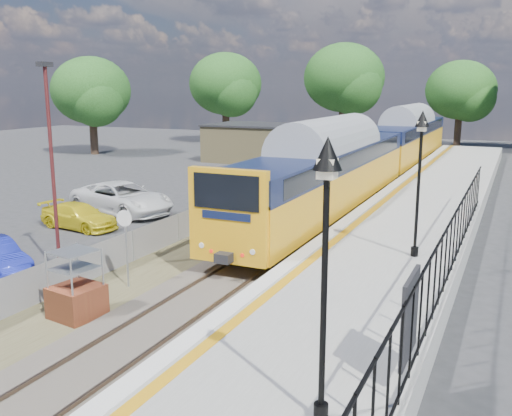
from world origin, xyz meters
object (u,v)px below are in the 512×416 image
Objects in this scene: speed_sign at (126,237)px; car_white at (122,198)px; victorian_lamp_north at (421,150)px; car_yellow at (79,216)px; brick_plinth at (76,286)px; victorian_lamp_south at (326,216)px; train at (378,149)px; carpark_lamp at (52,157)px.

car_white is (-6.91, 8.70, -0.90)m from speed_sign.
car_yellow is at bearing 175.63° from victorian_lamp_north.
car_white is (-0.13, 3.27, 0.22)m from car_yellow.
victorian_lamp_north is 1.20× the size of car_yellow.
brick_plinth is 10.57m from car_yellow.
victorian_lamp_north reaches higher than brick_plinth.
car_white is at bearing 8.22° from car_yellow.
brick_plinth is (-7.80, -6.79, -3.36)m from victorian_lamp_north.
car_white is at bearing 122.49° from brick_plinth.
brick_plinth is 0.77× the size of speed_sign.
victorian_lamp_south reaches higher than brick_plinth.
victorian_lamp_north is at bearing 91.15° from victorian_lamp_south.
car_yellow is (-6.99, 7.92, -0.38)m from brick_plinth.
victorian_lamp_south is at bearing -21.89° from brick_plinth.
car_yellow is 0.68× the size of car_white.
brick_plinth is (-2.50, -24.49, -1.41)m from train.
brick_plinth is at bearing 158.11° from victorian_lamp_south.
victorian_lamp_north reaches higher than car_white.
carpark_lamp is at bearing -159.42° from victorian_lamp_north.
car_white is at bearing 136.40° from victorian_lamp_south.
victorian_lamp_north is at bearing -94.20° from car_white.
victorian_lamp_north is at bearing -73.33° from train.
speed_sign is at bearing -97.02° from train.
car_white is (-15.12, 14.40, -3.52)m from victorian_lamp_south.
victorian_lamp_north is 2.36× the size of brick_plinth.
speed_sign is at bearing 94.84° from brick_plinth.
carpark_lamp is at bearing -104.54° from train.
speed_sign is 0.36× the size of carpark_lamp.
victorian_lamp_south is 0.66× the size of carpark_lamp.
train is at bearing 84.17° from brick_plinth.
carpark_lamp is 1.81× the size of car_yellow.
train is at bearing -23.66° from car_white.
carpark_lamp is at bearing -142.81° from car_white.
speed_sign reaches higher than brick_plinth.
car_white is at bearing 117.81° from speed_sign.
train is 10.62× the size of car_yellow.
victorian_lamp_north is 1.82× the size of speed_sign.
speed_sign reaches higher than car_yellow.
victorian_lamp_south reaches higher than car_white.
victorian_lamp_south reaches higher than speed_sign.
car_yellow is at bearing 131.44° from brick_plinth.
carpark_lamp reaches higher than train.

